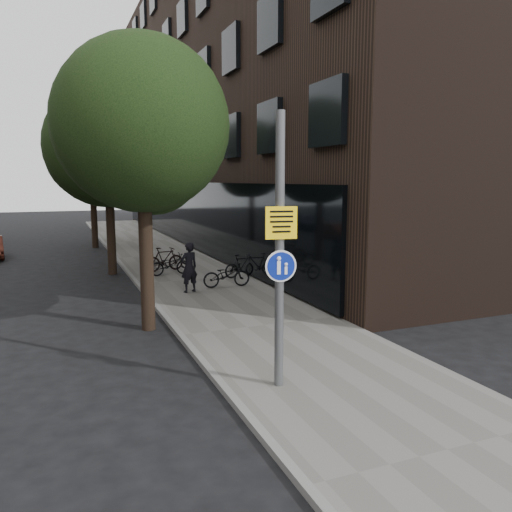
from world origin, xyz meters
TOP-DOWN VIEW (x-y plane):
  - ground at (0.00, 0.00)m, footprint 120.00×120.00m
  - sidewalk at (0.25, 10.00)m, footprint 4.50×60.00m
  - curb_edge at (-2.00, 10.00)m, footprint 0.15×60.00m
  - building_right_dark_brick at (8.50, 22.00)m, footprint 12.00×40.00m
  - street_tree_near at (-2.53, 4.64)m, footprint 4.40×4.40m
  - street_tree_mid at (-2.53, 13.14)m, footprint 5.00×5.00m
  - street_tree_far at (-2.53, 22.14)m, footprint 5.00×5.00m
  - signpost at (-1.03, -0.36)m, footprint 0.58×0.17m
  - pedestrian at (-0.60, 7.92)m, footprint 0.72×0.57m
  - parked_bike_facade_near at (0.85, 8.22)m, footprint 1.74×0.70m
  - parked_bike_facade_far at (2.00, 9.74)m, footprint 1.59×0.72m
  - parked_bike_curb_near at (-0.53, 11.26)m, footprint 1.70×0.73m
  - parked_bike_curb_far at (-0.55, 12.22)m, footprint 1.75×0.80m

SIDE VIEW (x-z plane):
  - ground at x=0.00m, z-range 0.00..0.00m
  - sidewalk at x=0.25m, z-range 0.00..0.12m
  - curb_edge at x=-2.00m, z-range 0.00..0.13m
  - parked_bike_curb_near at x=-0.53m, z-range 0.12..0.99m
  - parked_bike_facade_near at x=0.85m, z-range 0.12..1.02m
  - parked_bike_facade_far at x=2.00m, z-range 0.12..1.04m
  - parked_bike_curb_far at x=-0.55m, z-range 0.12..1.13m
  - pedestrian at x=-0.60m, z-range 0.12..1.84m
  - signpost at x=-1.03m, z-range 0.14..5.15m
  - street_tree_near at x=-2.53m, z-range 1.36..8.86m
  - street_tree_mid at x=-2.53m, z-range 1.21..9.01m
  - street_tree_far at x=-2.53m, z-range 1.21..9.01m
  - building_right_dark_brick at x=8.50m, z-range 0.00..18.00m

